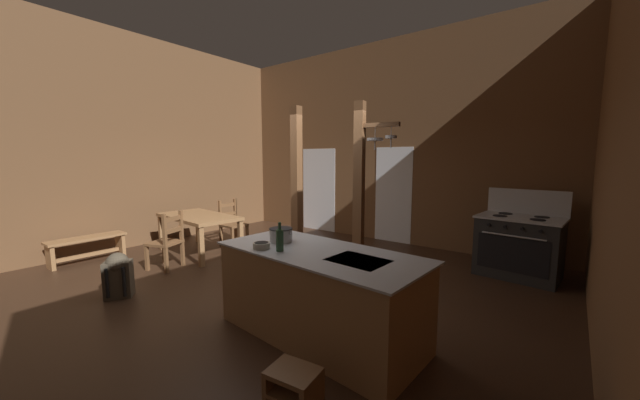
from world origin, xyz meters
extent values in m
cube|color=#382316|center=(0.00, 0.00, -0.05)|extent=(8.19, 7.66, 0.10)
cube|color=brown|center=(0.00, 3.50, 2.14)|extent=(8.19, 0.14, 4.29)
cube|color=brown|center=(-3.76, 0.00, 2.14)|extent=(0.14, 7.66, 4.29)
cube|color=brown|center=(3.76, 0.00, 2.14)|extent=(0.14, 7.66, 4.29)
cube|color=white|center=(-1.66, 3.43, 1.02)|extent=(1.00, 0.01, 2.05)
cube|color=white|center=(0.37, 3.43, 1.02)|extent=(0.84, 0.01, 2.05)
cube|color=#9E7044|center=(1.48, -0.66, 0.44)|extent=(2.16, 1.04, 0.87)
cube|color=#B7BABF|center=(1.48, -0.66, 0.88)|extent=(2.22, 1.11, 0.02)
cube|color=black|center=(1.95, -0.69, 0.89)|extent=(0.55, 0.44, 0.00)
cube|color=black|center=(1.51, -0.23, 0.05)|extent=(1.99, 0.18, 0.10)
cube|color=#242424|center=(2.85, 2.59, 0.45)|extent=(1.17, 0.87, 0.90)
cube|color=black|center=(2.81, 2.21, 0.42)|extent=(0.93, 0.10, 0.52)
cylinder|color=#B7BABF|center=(2.81, 2.18, 0.70)|extent=(0.82, 0.11, 0.02)
cube|color=#B7BABF|center=(2.85, 2.59, 0.92)|extent=(1.21, 0.91, 0.03)
cube|color=#B7BABF|center=(2.89, 2.95, 1.12)|extent=(1.14, 0.15, 0.40)
cylinder|color=black|center=(3.08, 2.41, 0.94)|extent=(0.22, 0.22, 0.01)
cylinder|color=black|center=(2.59, 2.46, 0.94)|extent=(0.22, 0.22, 0.01)
cylinder|color=black|center=(3.11, 2.72, 0.94)|extent=(0.22, 0.22, 0.01)
cylinder|color=black|center=(2.62, 2.77, 0.94)|extent=(0.22, 0.22, 0.01)
cylinder|color=black|center=(3.14, 2.16, 0.82)|extent=(0.05, 0.03, 0.04)
cylinder|color=black|center=(2.92, 2.18, 0.82)|extent=(0.05, 0.03, 0.04)
cylinder|color=black|center=(2.70, 2.20, 0.82)|extent=(0.05, 0.03, 0.04)
cylinder|color=black|center=(2.48, 2.22, 0.82)|extent=(0.05, 0.03, 0.04)
cube|color=brown|center=(0.89, 1.10, 1.32)|extent=(0.16, 0.16, 2.64)
cube|color=brown|center=(1.15, 1.14, 2.28)|extent=(0.67, 0.17, 0.06)
cylinder|color=#B7BABF|center=(1.12, 1.14, 2.19)|extent=(0.01, 0.01, 0.18)
cylinder|color=#B7BABF|center=(1.12, 1.14, 2.08)|extent=(0.26, 0.26, 0.04)
cylinder|color=#B7BABF|center=(1.12, 1.14, 2.00)|extent=(0.02, 0.02, 0.14)
cylinder|color=#B7BABF|center=(1.36, 1.17, 2.21)|extent=(0.01, 0.01, 0.15)
cylinder|color=#B7BABF|center=(1.36, 1.17, 2.11)|extent=(0.19, 0.19, 0.04)
cylinder|color=#B7BABF|center=(1.36, 1.17, 2.03)|extent=(0.02, 0.02, 0.14)
cube|color=brown|center=(-0.16, 0.87, 1.32)|extent=(0.14, 0.14, 2.64)
cube|color=brown|center=(1.95, -1.58, 0.28)|extent=(0.39, 0.32, 0.04)
cube|color=brown|center=(1.79, -1.60, 0.13)|extent=(0.07, 0.28, 0.26)
cube|color=brown|center=(2.11, -1.56, 0.13)|extent=(0.07, 0.28, 0.26)
cube|color=brown|center=(1.95, -1.58, 0.14)|extent=(0.35, 0.32, 0.03)
cube|color=#9E7044|center=(-2.18, 0.35, 0.71)|extent=(1.77, 1.05, 0.06)
cube|color=#9E7044|center=(-2.94, 0.81, 0.34)|extent=(0.09, 0.09, 0.68)
cube|color=#9E7044|center=(-1.36, 0.67, 0.34)|extent=(0.09, 0.09, 0.68)
cube|color=#9E7044|center=(-3.00, 0.03, 0.34)|extent=(0.09, 0.09, 0.68)
cube|color=#9E7044|center=(-1.43, -0.11, 0.34)|extent=(0.09, 0.09, 0.68)
cube|color=brown|center=(-2.13, 1.13, 0.43)|extent=(0.44, 0.44, 0.04)
cube|color=brown|center=(-1.94, 1.31, 0.21)|extent=(0.05, 0.05, 0.41)
cube|color=brown|center=(-1.94, 0.93, 0.21)|extent=(0.05, 0.05, 0.41)
cube|color=brown|center=(-2.32, 1.32, 0.47)|extent=(0.05, 0.05, 0.95)
cube|color=brown|center=(-2.32, 0.94, 0.47)|extent=(0.05, 0.05, 0.95)
cube|color=brown|center=(-2.32, 1.13, 0.84)|extent=(0.04, 0.38, 0.07)
cube|color=brown|center=(-2.32, 1.13, 0.65)|extent=(0.04, 0.38, 0.07)
cube|color=brown|center=(-1.84, -0.52, 0.43)|extent=(0.56, 0.56, 0.04)
cube|color=brown|center=(-1.95, -0.76, 0.21)|extent=(0.06, 0.06, 0.41)
cube|color=brown|center=(-2.08, -0.40, 0.21)|extent=(0.06, 0.06, 0.41)
cube|color=brown|center=(-1.60, -0.63, 0.47)|extent=(0.06, 0.06, 0.95)
cube|color=brown|center=(-1.73, -0.27, 0.47)|extent=(0.06, 0.06, 0.95)
cube|color=brown|center=(-1.66, -0.45, 0.84)|extent=(0.16, 0.37, 0.07)
cube|color=brown|center=(-1.66, -0.45, 0.65)|extent=(0.16, 0.37, 0.07)
cube|color=#9E7044|center=(-3.28, -1.16, 0.42)|extent=(0.37, 1.19, 0.04)
cube|color=#9E7044|center=(-3.28, -1.69, 0.20)|extent=(0.31, 0.06, 0.40)
cube|color=#9E7044|center=(-3.29, -0.62, 0.20)|extent=(0.31, 0.06, 0.40)
cube|color=#9E7044|center=(-3.28, -1.16, 0.12)|extent=(0.06, 0.99, 0.06)
cube|color=#4C4233|center=(-1.19, -1.49, 0.24)|extent=(0.37, 0.39, 0.48)
cube|color=#4C4233|center=(-1.30, -1.41, 0.17)|extent=(0.18, 0.21, 0.17)
cylinder|color=black|center=(-1.15, -1.64, 0.24)|extent=(0.06, 0.06, 0.38)
cylinder|color=black|center=(-1.04, -1.48, 0.24)|extent=(0.06, 0.06, 0.38)
sphere|color=#4C4233|center=(-1.19, -1.49, 0.46)|extent=(0.38, 0.38, 0.27)
cylinder|color=#B7BABF|center=(0.91, -0.62, 0.96)|extent=(0.25, 0.25, 0.14)
cylinder|color=black|center=(0.91, -0.62, 1.04)|extent=(0.26, 0.26, 0.01)
cylinder|color=#B7BABF|center=(0.77, -0.62, 1.00)|extent=(0.05, 0.02, 0.02)
cylinder|color=#B7BABF|center=(1.05, -0.62, 1.00)|extent=(0.05, 0.02, 0.02)
cylinder|color=#B2A893|center=(0.95, -0.95, 0.92)|extent=(0.17, 0.17, 0.06)
cylinder|color=black|center=(0.95, -0.95, 0.95)|extent=(0.14, 0.14, 0.00)
cylinder|color=#2D5638|center=(1.17, -0.90, 1.00)|extent=(0.08, 0.08, 0.22)
cylinder|color=#2D5638|center=(1.17, -0.90, 1.15)|extent=(0.03, 0.03, 0.08)
camera|label=1|loc=(3.44, -3.23, 1.81)|focal=18.73mm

